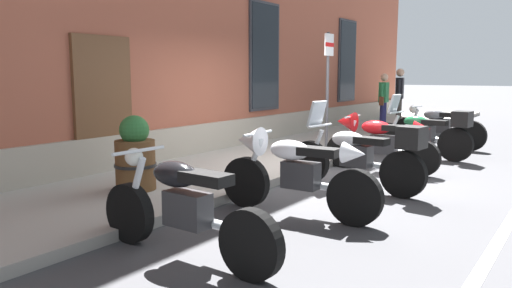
# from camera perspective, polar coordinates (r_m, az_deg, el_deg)

# --- Properties ---
(ground_plane) EXTENTS (140.00, 140.00, 0.00)m
(ground_plane) POSITION_cam_1_polar(r_m,az_deg,el_deg) (8.57, 6.76, -3.36)
(ground_plane) COLOR #38383A
(sidewalk) EXTENTS (29.38, 2.61, 0.13)m
(sidewalk) POSITION_cam_1_polar(r_m,az_deg,el_deg) (9.23, -0.43, -2.08)
(sidewalk) COLOR gray
(sidewalk) RESTS_ON ground_plane
(motorcycle_black_naked) EXTENTS (0.62, 2.16, 0.98)m
(motorcycle_black_naked) POSITION_cam_1_polar(r_m,az_deg,el_deg) (4.58, -8.56, -7.33)
(motorcycle_black_naked) COLOR black
(motorcycle_black_naked) RESTS_ON ground_plane
(motorcycle_white_sport) EXTENTS (0.62, 2.12, 1.04)m
(motorcycle_white_sport) POSITION_cam_1_polar(r_m,az_deg,el_deg) (5.94, 4.09, -2.87)
(motorcycle_white_sport) COLOR black
(motorcycle_white_sport) RESTS_ON ground_plane
(motorcycle_silver_touring) EXTENTS (0.65, 2.20, 1.29)m
(motorcycle_silver_touring) POSITION_cam_1_polar(r_m,az_deg,el_deg) (7.31, 12.04, -1.18)
(motorcycle_silver_touring) COLOR black
(motorcycle_silver_touring) RESTS_ON ground_plane
(motorcycle_red_sport) EXTENTS (0.62, 2.04, 1.02)m
(motorcycle_red_sport) POSITION_cam_1_polar(r_m,az_deg,el_deg) (8.86, 13.77, 0.51)
(motorcycle_red_sport) COLOR black
(motorcycle_red_sport) RESTS_ON ground_plane
(motorcycle_green_touring) EXTENTS (0.63, 2.08, 1.28)m
(motorcycle_green_touring) POSITION_cam_1_polar(r_m,az_deg,el_deg) (10.49, 19.06, 1.31)
(motorcycle_green_touring) COLOR black
(motorcycle_green_touring) RESTS_ON ground_plane
(motorcycle_grey_naked) EXTENTS (0.62, 2.10, 0.96)m
(motorcycle_grey_naked) POSITION_cam_1_polar(r_m,az_deg,el_deg) (12.07, 20.31, 1.85)
(motorcycle_grey_naked) COLOR black
(motorcycle_grey_naked) RESTS_ON ground_plane
(pedestrian_striped_shirt) EXTENTS (0.66, 0.25, 1.58)m
(pedestrian_striped_shirt) POSITION_cam_1_polar(r_m,az_deg,el_deg) (14.26, 14.55, 5.09)
(pedestrian_striped_shirt) COLOR #1E1E4C
(pedestrian_striped_shirt) RESTS_ON sidewalk
(pedestrian_dark_jacket) EXTENTS (0.58, 0.28, 1.72)m
(pedestrian_dark_jacket) POSITION_cam_1_polar(r_m,az_deg,el_deg) (15.01, 16.28, 5.52)
(pedestrian_dark_jacket) COLOR #38332D
(pedestrian_dark_jacket) RESTS_ON sidewalk
(parking_sign) EXTENTS (0.36, 0.07, 2.40)m
(parking_sign) POSITION_cam_1_polar(r_m,az_deg,el_deg) (10.21, 8.33, 7.95)
(parking_sign) COLOR #4C4C51
(parking_sign) RESTS_ON sidewalk
(barrel_planter) EXTENTS (0.57, 0.57, 1.02)m
(barrel_planter) POSITION_cam_1_polar(r_m,az_deg,el_deg) (6.89, -13.82, -1.46)
(barrel_planter) COLOR brown
(barrel_planter) RESTS_ON sidewalk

